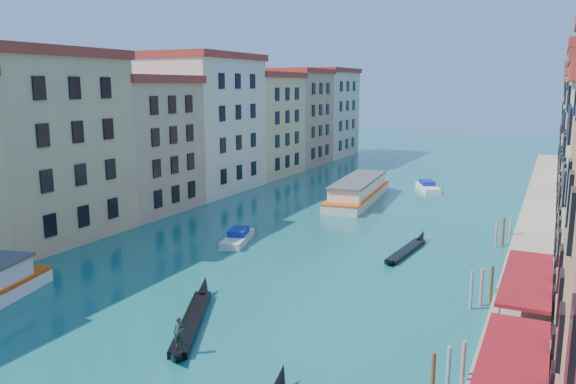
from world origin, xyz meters
name	(u,v)px	position (x,y,z in m)	size (l,w,h in m)	color
left_bank_palazzos	(180,131)	(-26.00, 64.68, 9.71)	(12.80, 128.40, 21.00)	#D1B38E
quay	(536,228)	(22.00, 65.00, 0.50)	(4.00, 140.00, 1.00)	gray
mooring_poles_right	(457,353)	(19.10, 28.80, 1.30)	(1.44, 54.24, 3.20)	brown
vaporetto_far	(358,191)	(-1.68, 73.35, 1.43)	(6.71, 21.68, 3.17)	silver
gondola_fore	(192,319)	(1.57, 27.83, 0.45)	(6.59, 12.47, 2.66)	black
gondola_far	(407,249)	(10.81, 51.06, 0.33)	(2.01, 11.48, 1.62)	black
motorboat_mid	(238,237)	(-6.13, 47.08, 0.54)	(3.81, 6.98, 1.38)	silver
motorboat_far	(428,187)	(5.68, 85.38, 0.59)	(5.15, 7.56, 1.51)	white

